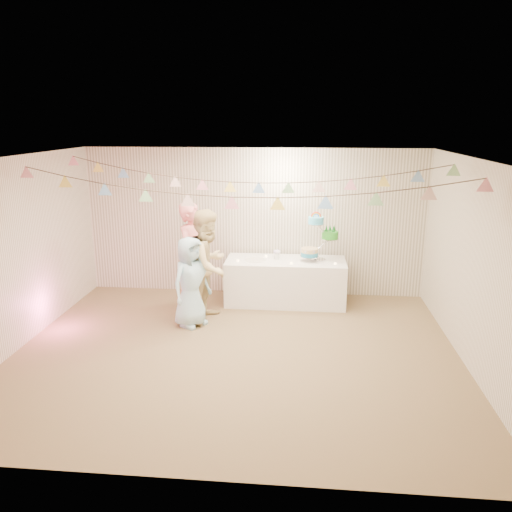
# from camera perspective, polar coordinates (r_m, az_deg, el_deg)

# --- Properties ---
(floor) EXTENTS (6.00, 6.00, 0.00)m
(floor) POSITION_cam_1_polar(r_m,az_deg,el_deg) (6.92, -2.32, -10.95)
(floor) COLOR brown
(floor) RESTS_ON ground
(ceiling) EXTENTS (6.00, 6.00, 0.00)m
(ceiling) POSITION_cam_1_polar(r_m,az_deg,el_deg) (6.22, -2.58, 11.05)
(ceiling) COLOR silver
(ceiling) RESTS_ON ground
(back_wall) EXTENTS (6.00, 6.00, 0.00)m
(back_wall) POSITION_cam_1_polar(r_m,az_deg,el_deg) (8.86, -0.25, 3.87)
(back_wall) COLOR silver
(back_wall) RESTS_ON ground
(front_wall) EXTENTS (6.00, 6.00, 0.00)m
(front_wall) POSITION_cam_1_polar(r_m,az_deg,el_deg) (4.14, -7.19, -10.03)
(front_wall) COLOR silver
(front_wall) RESTS_ON ground
(left_wall) EXTENTS (5.00, 5.00, 0.00)m
(left_wall) POSITION_cam_1_polar(r_m,az_deg,el_deg) (7.47, -25.90, 0.10)
(left_wall) COLOR silver
(left_wall) RESTS_ON ground
(right_wall) EXTENTS (5.00, 5.00, 0.00)m
(right_wall) POSITION_cam_1_polar(r_m,az_deg,el_deg) (6.74, 23.72, -1.16)
(right_wall) COLOR silver
(right_wall) RESTS_ON ground
(table) EXTENTS (2.02, 0.81, 0.76)m
(table) POSITION_cam_1_polar(r_m,az_deg,el_deg) (8.58, 3.38, -2.91)
(table) COLOR white
(table) RESTS_ON floor
(cake_stand) EXTENTS (0.69, 0.41, 0.78)m
(cake_stand) POSITION_cam_1_polar(r_m,az_deg,el_deg) (8.42, 7.22, 2.00)
(cake_stand) COLOR silver
(cake_stand) RESTS_ON table
(cake_bottom) EXTENTS (0.31, 0.31, 0.15)m
(cake_bottom) POSITION_cam_1_polar(r_m,az_deg,el_deg) (8.44, 6.14, -0.06)
(cake_bottom) COLOR teal
(cake_bottom) RESTS_ON cake_stand
(cake_middle) EXTENTS (0.27, 0.27, 0.22)m
(cake_middle) POSITION_cam_1_polar(r_m,az_deg,el_deg) (8.53, 8.40, 1.90)
(cake_middle) COLOR #259520
(cake_middle) RESTS_ON cake_stand
(cake_top_tier) EXTENTS (0.25, 0.25, 0.19)m
(cake_top_tier) POSITION_cam_1_polar(r_m,az_deg,el_deg) (8.34, 6.87, 3.56)
(cake_top_tier) COLOR #4BC4ED
(cake_top_tier) RESTS_ON cake_stand
(platter) EXTENTS (0.35, 0.35, 0.02)m
(platter) POSITION_cam_1_polar(r_m,az_deg,el_deg) (8.45, -0.07, -0.48)
(platter) COLOR white
(platter) RESTS_ON table
(posy) EXTENTS (0.14, 0.14, 0.16)m
(posy) POSITION_cam_1_polar(r_m,az_deg,el_deg) (8.50, 2.39, 0.12)
(posy) COLOR white
(posy) RESTS_ON table
(person_adult_a) EXTENTS (0.64, 0.77, 1.81)m
(person_adult_a) POSITION_cam_1_polar(r_m,az_deg,el_deg) (8.15, -7.18, -0.15)
(person_adult_a) COLOR #ED7C7E
(person_adult_a) RESTS_ON floor
(person_adult_b) EXTENTS (0.90, 1.02, 1.76)m
(person_adult_b) POSITION_cam_1_polar(r_m,az_deg,el_deg) (7.77, -5.47, -1.06)
(person_adult_b) COLOR #DBC287
(person_adult_b) RESTS_ON floor
(person_child) EXTENTS (0.75, 0.81, 1.39)m
(person_child) POSITION_cam_1_polar(r_m,az_deg,el_deg) (7.60, -7.47, -2.95)
(person_child) COLOR #ACDBF3
(person_child) RESTS_ON floor
(bunting_back) EXTENTS (5.60, 1.10, 0.40)m
(bunting_back) POSITION_cam_1_polar(r_m,az_deg,el_deg) (7.33, -1.36, 9.75)
(bunting_back) COLOR pink
(bunting_back) RESTS_ON ceiling
(bunting_front) EXTENTS (5.60, 0.90, 0.36)m
(bunting_front) POSITION_cam_1_polar(r_m,az_deg,el_deg) (6.05, -2.81, 8.26)
(bunting_front) COLOR #72A5E5
(bunting_front) RESTS_ON ceiling
(tealight_0) EXTENTS (0.04, 0.04, 0.03)m
(tealight_0) POSITION_cam_1_polar(r_m,az_deg,el_deg) (8.38, -2.09, -0.51)
(tealight_0) COLOR #FFD88C
(tealight_0) RESTS_ON table
(tealight_1) EXTENTS (0.04, 0.04, 0.03)m
(tealight_1) POSITION_cam_1_polar(r_m,az_deg,el_deg) (8.66, 1.15, 0.00)
(tealight_1) COLOR #FFD88C
(tealight_1) RESTS_ON table
(tealight_2) EXTENTS (0.04, 0.04, 0.03)m
(tealight_2) POSITION_cam_1_polar(r_m,az_deg,el_deg) (8.25, 4.06, -0.81)
(tealight_2) COLOR #FFD88C
(tealight_2) RESTS_ON table
(tealight_3) EXTENTS (0.04, 0.04, 0.03)m
(tealight_3) POSITION_cam_1_polar(r_m,az_deg,el_deg) (8.67, 5.79, -0.04)
(tealight_3) COLOR #FFD88C
(tealight_3) RESTS_ON table
(tealight_4) EXTENTS (0.04, 0.04, 0.03)m
(tealight_4) POSITION_cam_1_polar(r_m,az_deg,el_deg) (8.31, 9.04, -0.85)
(tealight_4) COLOR #FFD88C
(tealight_4) RESTS_ON table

